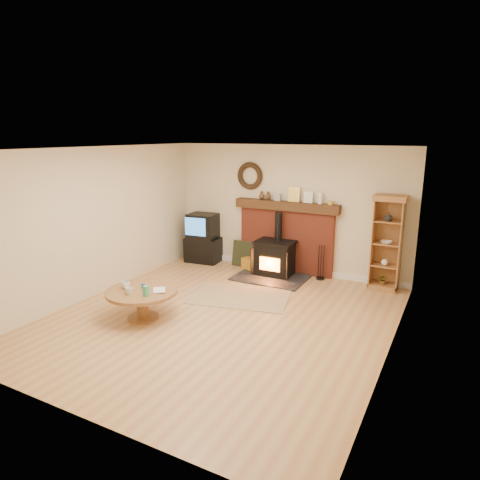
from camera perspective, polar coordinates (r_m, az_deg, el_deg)
The scene contains 11 objects.
ground at distance 6.82m, azimuth -2.53°, elevation -10.36°, with size 5.50×5.50×0.00m, color #B37A4A.
room_shell at distance 6.40m, azimuth -2.41°, elevation 4.14°, with size 5.02×5.52×2.61m.
chimney_breast at distance 8.85m, azimuth 6.15°, elevation 0.81°, with size 2.20×0.22×1.78m.
wood_stove at distance 8.64m, azimuth 4.59°, elevation -2.58°, with size 1.40×1.00×1.28m.
area_rug at distance 7.66m, azimuth 0.09°, elevation -7.48°, with size 1.69×1.16×0.01m, color olive.
tv_unit at distance 9.58m, azimuth -4.94°, elevation 0.15°, with size 0.79×0.59×1.09m.
curio_cabinet at distance 8.21m, azimuth 19.00°, elevation -0.34°, with size 0.56×0.41×1.76m.
firelog_box at distance 9.04m, azimuth 1.54°, elevation -3.27°, with size 0.40×0.25×0.25m, color yellow.
leaning_painting at distance 9.25m, azimuth 0.33°, elevation -1.85°, with size 0.47×0.03×0.56m, color black.
fire_tools at distance 8.62m, azimuth 10.68°, elevation -4.34°, with size 0.16×0.16×0.70m.
coffee_table at distance 6.84m, azimuth -12.99°, elevation -7.20°, with size 1.11×1.11×0.63m.
Camera 1 is at (3.15, -5.35, 2.82)m, focal length 32.00 mm.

